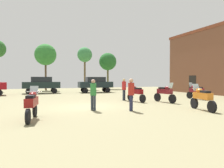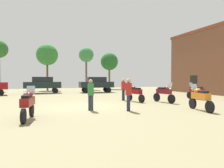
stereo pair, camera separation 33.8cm
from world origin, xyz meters
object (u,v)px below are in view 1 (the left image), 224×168
Objects in this scene: motorcycle_1 at (165,93)px; person_2 at (131,92)px; motorcycle_6 at (136,92)px; person_3 at (124,88)px; person_1 at (93,92)px; car_2 at (95,83)px; tree_3 at (85,55)px; motorcycle_4 at (196,91)px; motorcycle_5 at (32,104)px; tree_1 at (46,55)px; tree_4 at (108,62)px; car_1 at (41,84)px; motorcycle_2 at (202,97)px.

person_2 reaches higher than motorcycle_1.
person_3 is at bearing 100.50° from motorcycle_6.
person_1 is at bearing -155.73° from motorcycle_6.
person_2 is at bearing 172.53° from car_2.
person_2 is at bearing -96.95° from tree_3.
motorcycle_4 is 0.49× the size of car_2.
motorcycle_1 is 1.21× the size of person_2.
motorcycle_6 is 1.21× the size of person_1.
motorcycle_1 is at bearing -86.12° from tree_3.
motorcycle_6 is at bearing 40.87° from motorcycle_5.
tree_1 is (-7.55, 20.22, 4.74)m from motorcycle_1.
motorcycle_5 is 3.55m from person_1.
tree_3 reaches higher than motorcycle_4.
motorcycle_5 is 1.27× the size of person_1.
motorcycle_5 is at bearing 10.02° from motorcycle_1.
person_1 is 0.97× the size of person_2.
car_1 is at bearing -146.75° from tree_4.
tree_3 is (-1.00, 24.24, 4.94)m from motorcycle_2.
tree_3 reaches higher than person_1.
tree_1 reaches higher than motorcycle_6.
car_1 is at bearing 145.15° from person_1.
car_2 is at bearing -124.76° from person_3.
motorcycle_6 is 19.72m from tree_3.
motorcycle_2 is at bearing 75.04° from person_3.
motorcycle_2 reaches higher than motorcycle_4.
car_2 is at bearing 78.66° from motorcycle_6.
tree_1 is at bearing 95.58° from motorcycle_6.
car_2 is at bearing -97.43° from car_1.
car_1 reaches higher than person_2.
tree_3 is at bearing -45.97° from car_1.
motorcycle_6 reaches higher than motorcycle_4.
tree_1 is (-11.42, 19.31, 4.76)m from motorcycle_4.
tree_3 reaches higher than motorcycle_1.
tree_3 is (2.80, 22.98, 4.62)m from person_2.
person_3 is at bearing -105.69° from tree_4.
person_1 is 0.97× the size of person_3.
motorcycle_4 is 0.96× the size of motorcycle_5.
person_2 is at bearing 21.61° from person_1.
motorcycle_4 is 0.30× the size of tree_3.
motorcycle_1 is at bearing -148.48° from car_1.
person_2 is at bearing 171.80° from motorcycle_2.
car_2 is 8.95m from tree_3.
person_1 is (-5.70, 2.14, 0.29)m from motorcycle_2.
person_2 reaches higher than motorcycle_6.
motorcycle_4 is 1.19× the size of person_3.
car_1 is 2.42× the size of person_3.
car_1 is 10.85m from tree_3.
motorcycle_1 is 0.34× the size of tree_4.
person_3 is at bearing 178.50° from car_2.
tree_1 reaches higher than car_2.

